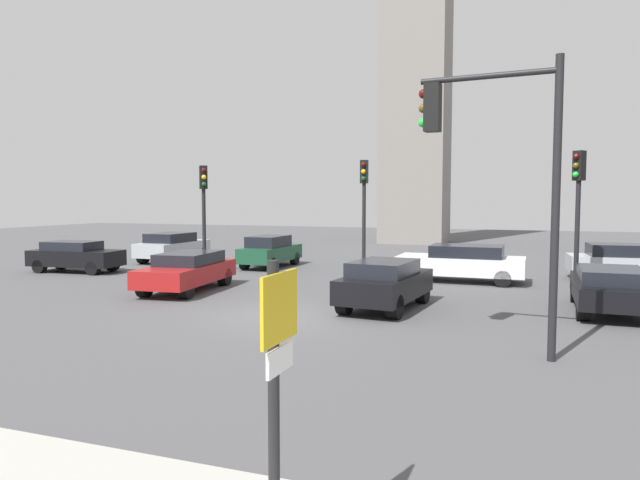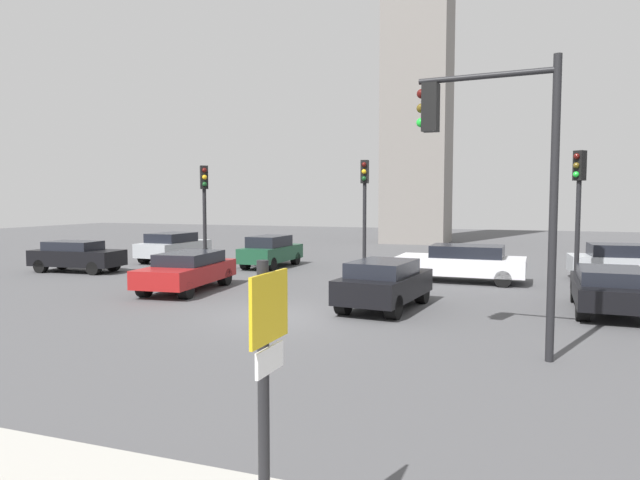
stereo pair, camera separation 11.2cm
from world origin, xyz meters
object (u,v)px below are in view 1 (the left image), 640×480
traffic_light_0 (204,198)px  car_7 (172,246)px  traffic_light_3 (495,151)px  car_0 (462,262)px  direction_sign (276,377)px  car_5 (75,256)px  car_3 (625,262)px  traffic_light_2 (578,194)px  car_4 (610,288)px  car_1 (270,251)px  car_6 (385,283)px  car_2 (188,270)px  traffic_light_1 (364,194)px

traffic_light_0 → car_7: 5.60m
traffic_light_3 → car_0: 11.09m
car_0 → car_7: bearing=-8.1°
car_7 → direction_sign: bearing=-142.6°
direction_sign → car_5: size_ratio=0.63×
direction_sign → car_7: (-15.04, 20.51, -0.93)m
car_5 → traffic_light_0: bearing=13.7°
traffic_light_0 → car_3: traffic_light_0 is taller
car_3 → car_7: size_ratio=1.04×
traffic_light_2 → car_3: (2.04, 3.72, -2.61)m
car_0 → car_4: size_ratio=1.11×
car_0 → car_3: (5.97, 2.36, 0.01)m
car_0 → car_1: bearing=-10.6°
car_5 → car_6: (14.70, -3.60, 0.04)m
car_3 → car_1: bearing=177.6°
car_2 → car_6: 7.30m
traffic_light_0 → car_4: bearing=38.1°
car_3 → car_5: car_3 is taller
traffic_light_0 → car_2: 5.56m
car_6 → car_0: bearing=-7.4°
traffic_light_3 → car_1: (-10.67, 12.22, -3.38)m
car_3 → direction_sign: bearing=-109.8°
car_2 → car_7: 9.73m
car_0 → car_3: size_ratio=1.10×
car_0 → car_1: car_1 is taller
traffic_light_3 → car_1: size_ratio=1.51×
direction_sign → traffic_light_0: 20.64m
car_1 → car_7: size_ratio=0.95×
traffic_light_1 → traffic_light_2: traffic_light_1 is taller
car_5 → car_7: bearing=68.2°
traffic_light_2 → car_5: 20.36m
car_3 → car_6: car_3 is taller
traffic_light_3 → car_1: traffic_light_3 is taller
traffic_light_0 → car_6: 11.04m
car_2 → car_5: 7.92m
car_1 → car_2: size_ratio=0.86×
car_2 → car_7: bearing=-148.3°
traffic_light_2 → car_6: (-5.44, -5.00, -2.61)m
traffic_light_0 → traffic_light_2: bearing=50.5°
car_1 → car_5: 8.55m
car_7 → traffic_light_1: bearing=-92.7°
traffic_light_1 → car_3: traffic_light_1 is taller
traffic_light_1 → car_1: (-4.60, 0.21, -2.64)m
traffic_light_1 → car_1: bearing=-98.2°
traffic_light_1 → car_4: (8.93, -6.40, -2.71)m
car_3 → car_5: 22.76m
car_7 → car_6: bearing=-122.1°
car_1 → direction_sign: bearing=-153.9°
car_4 → car_6: (-6.08, -1.55, 0.06)m
car_3 → car_4: car_3 is taller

